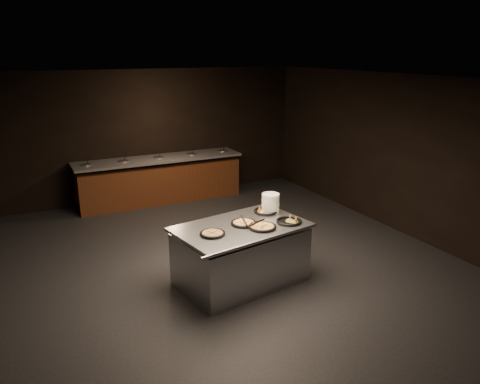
{
  "coord_description": "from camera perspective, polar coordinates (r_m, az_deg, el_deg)",
  "views": [
    {
      "loc": [
        -2.89,
        -6.29,
        3.32
      ],
      "look_at": [
        0.39,
        0.3,
        1.05
      ],
      "focal_mm": 35.0,
      "sensor_mm": 36.0,
      "label": 1
    }
  ],
  "objects": [
    {
      "name": "serving_counter",
      "position": [
        6.89,
        0.13,
        -7.72
      ],
      "size": [
        2.03,
        1.5,
        0.89
      ],
      "rotation": [
        0.0,
        0.0,
        0.17
      ],
      "color": "silver",
      "rests_on": "ground"
    },
    {
      "name": "pan_cheese_slices_a",
      "position": [
        7.25,
        3.15,
        -2.35
      ],
      "size": [
        0.37,
        0.37,
        0.04
      ],
      "rotation": [
        0.0,
        0.0,
        1.27
      ],
      "color": "black",
      "rests_on": "serving_counter"
    },
    {
      "name": "server_left",
      "position": [
        6.69,
        0.33,
        -3.52
      ],
      "size": [
        0.09,
        0.31,
        0.15
      ],
      "rotation": [
        0.0,
        0.0,
        1.56
      ],
      "color": "silver",
      "rests_on": "serving_counter"
    },
    {
      "name": "plate_stack",
      "position": [
        7.25,
        3.75,
        -1.34
      ],
      "size": [
        0.27,
        0.27,
        0.29
      ],
      "primitive_type": "cylinder",
      "color": "white",
      "rests_on": "serving_counter"
    },
    {
      "name": "pan_cheese_whole",
      "position": [
        6.76,
        0.46,
        -3.79
      ],
      "size": [
        0.37,
        0.37,
        0.04
      ],
      "rotation": [
        0.0,
        0.0,
        -0.29
      ],
      "color": "black",
      "rests_on": "serving_counter"
    },
    {
      "name": "pan_veggie_slices",
      "position": [
        6.87,
        5.99,
        -3.56
      ],
      "size": [
        0.37,
        0.37,
        0.04
      ],
      "rotation": [
        0.0,
        0.0,
        -0.94
      ],
      "color": "black",
      "rests_on": "serving_counter"
    },
    {
      "name": "room",
      "position": [
        7.17,
        -1.72,
        1.99
      ],
      "size": [
        7.02,
        8.02,
        2.92
      ],
      "color": "black",
      "rests_on": "ground"
    },
    {
      "name": "pan_veggie_whole",
      "position": [
        6.4,
        -3.38,
        -5.06
      ],
      "size": [
        0.35,
        0.35,
        0.04
      ],
      "rotation": [
        0.0,
        0.0,
        0.41
      ],
      "color": "black",
      "rests_on": "serving_counter"
    },
    {
      "name": "server_right",
      "position": [
        6.55,
        2.56,
        -3.93
      ],
      "size": [
        0.3,
        0.26,
        0.17
      ],
      "rotation": [
        0.0,
        0.0,
        -0.63
      ],
      "color": "silver",
      "rests_on": "serving_counter"
    },
    {
      "name": "pan_cheese_slices_b",
      "position": [
        6.63,
        2.74,
        -4.24
      ],
      "size": [
        0.4,
        0.4,
        0.04
      ],
      "rotation": [
        0.0,
        0.0,
        2.58
      ],
      "color": "black",
      "rests_on": "serving_counter"
    },
    {
      "name": "salad_bar",
      "position": [
        10.66,
        -9.71,
        1.16
      ],
      "size": [
        3.7,
        0.83,
        1.18
      ],
      "color": "#5B2A15",
      "rests_on": "ground"
    }
  ]
}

